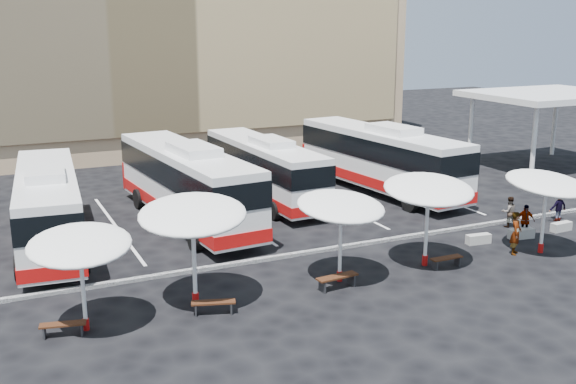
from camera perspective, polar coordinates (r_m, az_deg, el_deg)
name	(u,v)px	position (r m, az deg, el deg)	size (l,w,h in m)	color
ground	(297,260)	(28.78, 0.73, -5.79)	(120.00, 120.00, 0.00)	black
service_canopy	(549,97)	(49.85, 21.20, 7.52)	(10.00, 8.00, 5.20)	white
curb_divider	(292,255)	(29.17, 0.30, -5.35)	(34.00, 0.25, 0.15)	black
bay_lines	(231,213)	(35.80, -4.85, -1.80)	(24.15, 12.00, 0.01)	white
bus_0	(48,205)	(31.78, -19.65, -1.03)	(3.62, 12.17, 3.80)	white
bus_1	(187,181)	(33.97, -8.59, 0.89)	(3.81, 13.21, 4.14)	white
bus_2	(264,167)	(37.92, -2.05, 2.09)	(2.98, 11.73, 3.70)	white
bus_3	(380,157)	(40.13, 7.83, 2.95)	(4.05, 13.18, 4.12)	white
sunshade_0	(80,245)	(22.50, -17.23, -4.32)	(3.87, 3.90, 3.45)	white
sunshade_1	(193,215)	(23.57, -8.08, -1.91)	(4.90, 4.92, 3.94)	white
sunshade_2	(341,207)	(25.69, 4.50, -1.25)	(3.94, 3.98, 3.54)	white
sunshade_3	(429,190)	(27.84, 11.81, 0.20)	(4.46, 4.49, 3.82)	white
sunshade_4	(547,184)	(30.90, 21.07, 0.64)	(4.25, 4.28, 3.65)	white
wood_bench_0	(63,326)	(23.20, -18.52, -10.73)	(1.50, 0.69, 0.44)	black
wood_bench_1	(213,304)	(23.72, -6.33, -9.43)	(1.57, 0.86, 0.47)	black
wood_bench_2	(337,279)	(25.75, 4.19, -7.34)	(1.71, 0.60, 0.51)	black
wood_bench_3	(446,260)	(28.61, 13.26, -5.59)	(1.43, 0.39, 0.44)	black
conc_bench_0	(478,239)	(32.00, 15.82, -3.85)	(1.16, 0.39, 0.43)	#979791
conc_bench_1	(521,234)	(33.35, 19.14, -3.35)	(1.23, 0.41, 0.46)	#979791
conc_bench_2	(561,227)	(35.22, 22.13, -2.74)	(1.13, 0.38, 0.42)	#979791
passenger_0	(516,233)	(30.85, 18.76, -3.32)	(0.69, 0.45, 1.90)	black
passenger_1	(509,212)	(34.87, 18.24, -1.61)	(0.75, 0.58, 1.54)	black
passenger_2	(525,221)	(33.53, 19.41, -2.30)	(0.91, 0.38, 1.56)	black
passenger_3	(558,206)	(36.77, 21.90, -1.09)	(1.02, 0.59, 1.58)	black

